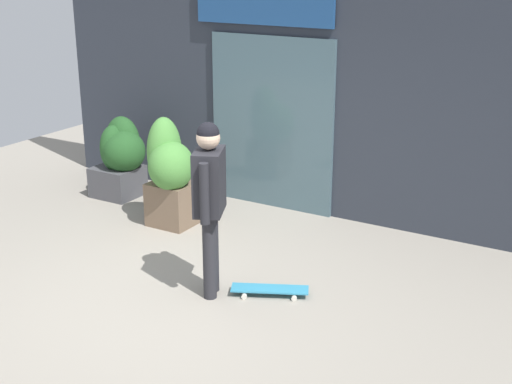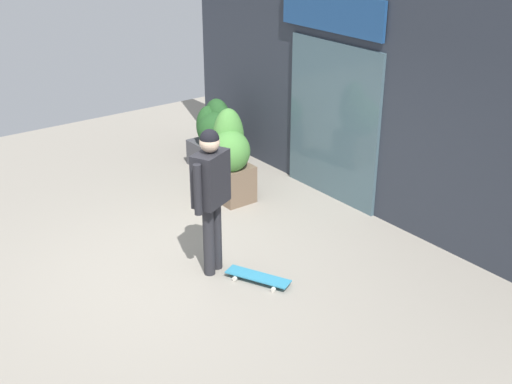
# 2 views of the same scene
# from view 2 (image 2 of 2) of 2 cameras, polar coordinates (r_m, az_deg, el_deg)

# --- Properties ---
(ground_plane) EXTENTS (12.00, 12.00, 0.00)m
(ground_plane) POSITION_cam_2_polar(r_m,az_deg,el_deg) (7.95, -6.19, -6.48)
(ground_plane) COLOR gray
(building_facade) EXTENTS (7.74, 0.31, 3.56)m
(building_facade) POSITION_cam_2_polar(r_m,az_deg,el_deg) (8.99, 9.62, 9.22)
(building_facade) COLOR #2D333D
(building_facade) RESTS_ON ground_plane
(skateboarder) EXTENTS (0.42, 0.57, 1.75)m
(skateboarder) POSITION_cam_2_polar(r_m,az_deg,el_deg) (7.36, -3.91, 0.46)
(skateboarder) COLOR #28282D
(skateboarder) RESTS_ON ground_plane
(skateboard) EXTENTS (0.78, 0.51, 0.08)m
(skateboard) POSITION_cam_2_polar(r_m,az_deg,el_deg) (7.60, 0.17, -7.35)
(skateboard) COLOR teal
(skateboard) RESTS_ON ground_plane
(planter_box_left) EXTENTS (0.64, 0.62, 1.36)m
(planter_box_left) POSITION_cam_2_polar(r_m,az_deg,el_deg) (9.30, -2.23, 3.12)
(planter_box_left) COLOR brown
(planter_box_left) RESTS_ON ground_plane
(planter_box_right) EXTENTS (0.73, 0.61, 1.11)m
(planter_box_right) POSITION_cam_2_polar(r_m,az_deg,el_deg) (10.62, -3.66, 5.15)
(planter_box_right) COLOR #47474C
(planter_box_right) RESTS_ON ground_plane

